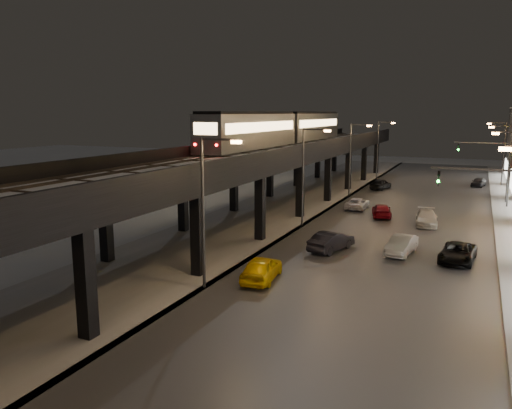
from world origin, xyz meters
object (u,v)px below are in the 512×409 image
(car_near_white, at_px, (331,242))
(car_onc_red, at_px, (478,182))
(car_far_white, at_px, (381,184))
(car_onc_dark, at_px, (458,254))
(car_mid_silver, at_px, (357,204))
(car_onc_white, at_px, (426,219))
(subway_train, at_px, (284,127))
(car_taxi, at_px, (262,269))
(car_mid_dark, at_px, (382,211))
(car_onc_silver, at_px, (401,246))

(car_near_white, distance_m, car_onc_red, 41.95)
(car_far_white, relative_size, car_onc_dark, 0.90)
(car_mid_silver, height_order, car_onc_dark, car_onc_dark)
(car_onc_white, bearing_deg, car_near_white, -121.89)
(car_far_white, bearing_deg, subway_train, 57.06)
(car_onc_red, bearing_deg, car_near_white, -92.51)
(car_taxi, height_order, car_far_white, car_taxi)
(car_onc_dark, bearing_deg, car_far_white, 114.37)
(car_near_white, distance_m, car_onc_white, 13.35)
(car_mid_dark, height_order, car_onc_silver, car_onc_silver)
(subway_train, distance_m, car_onc_white, 22.50)
(subway_train, xyz_separation_m, car_onc_dark, (21.40, -21.87, -7.89))
(car_taxi, bearing_deg, car_mid_silver, -97.68)
(car_onc_white, bearing_deg, subway_train, 143.37)
(subway_train, height_order, car_far_white, subway_train)
(car_taxi, distance_m, car_onc_dark, 14.28)
(subway_train, bearing_deg, car_far_white, 44.18)
(subway_train, relative_size, car_onc_silver, 9.40)
(car_onc_dark, height_order, car_onc_white, car_onc_white)
(car_taxi, height_order, car_onc_dark, car_taxi)
(car_near_white, xyz_separation_m, car_onc_dark, (8.87, 0.76, -0.08))
(car_near_white, bearing_deg, car_far_white, -70.15)
(subway_train, height_order, car_mid_dark, subway_train)
(subway_train, height_order, car_onc_red, subway_train)
(car_taxi, xyz_separation_m, car_mid_dark, (3.36, 22.51, -0.13))
(car_onc_silver, bearing_deg, car_mid_dark, 113.79)
(car_mid_dark, relative_size, car_onc_red, 1.17)
(car_mid_silver, bearing_deg, car_onc_dark, 123.05)
(car_near_white, xyz_separation_m, car_onc_white, (5.71, 12.06, -0.06))
(car_mid_dark, height_order, car_onc_dark, car_onc_dark)
(subway_train, height_order, car_onc_silver, subway_train)
(car_mid_silver, bearing_deg, car_onc_red, -116.92)
(car_mid_dark, bearing_deg, car_mid_silver, -57.71)
(subway_train, distance_m, car_onc_red, 29.96)
(car_mid_silver, height_order, car_onc_silver, car_onc_silver)
(car_mid_dark, xyz_separation_m, car_onc_red, (8.75, 26.59, 0.00))
(subway_train, relative_size, car_mid_silver, 8.83)
(subway_train, relative_size, car_onc_white, 8.44)
(car_onc_red, bearing_deg, subway_train, -129.91)
(car_mid_dark, distance_m, car_onc_silver, 13.47)
(car_taxi, height_order, car_mid_dark, car_taxi)
(car_mid_silver, bearing_deg, car_onc_white, 145.66)
(car_mid_silver, bearing_deg, car_taxi, 89.39)
(car_taxi, bearing_deg, car_onc_silver, -133.80)
(car_taxi, relative_size, car_near_white, 1.01)
(subway_train, bearing_deg, car_onc_silver, -50.71)
(car_onc_silver, relative_size, car_onc_red, 1.11)
(car_onc_red, bearing_deg, car_onc_white, -87.21)
(car_mid_silver, distance_m, car_onc_white, 9.21)
(car_taxi, xyz_separation_m, car_far_white, (-0.08, 41.01, -0.04))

